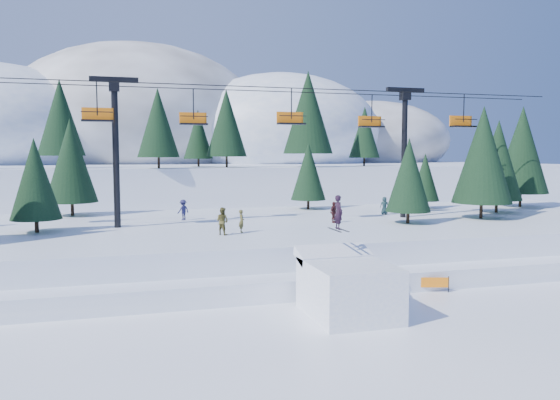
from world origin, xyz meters
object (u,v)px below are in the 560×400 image
object	(u,v)px
chairlift	(263,130)
banner_near	(423,283)
banner_far	(476,272)
jump_kicker	(348,287)

from	to	relation	value
chairlift	banner_near	size ratio (longest dim) A/B	16.73
chairlift	banner_far	bearing A→B (deg)	-48.80
banner_near	jump_kicker	bearing A→B (deg)	-153.87
jump_kicker	chairlift	xyz separation A→B (m)	(-0.02, 15.84, 7.96)
jump_kicker	banner_near	xyz separation A→B (m)	(5.67, 2.78, -0.83)
banner_near	banner_far	xyz separation A→B (m)	(4.45, 1.48, 0.00)
jump_kicker	chairlift	size ratio (longest dim) A/B	0.12
banner_far	banner_near	bearing A→B (deg)	-161.67
chairlift	banner_far	world-z (taller)	chairlift
jump_kicker	chairlift	world-z (taller)	chairlift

